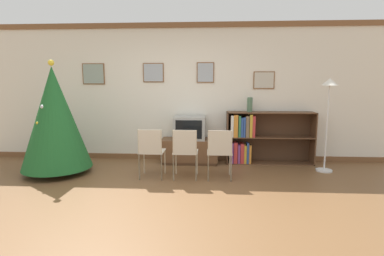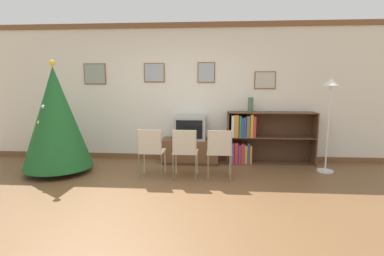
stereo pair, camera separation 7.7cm
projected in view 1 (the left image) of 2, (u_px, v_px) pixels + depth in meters
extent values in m
plane|color=brown|center=(159.00, 205.00, 3.83)|extent=(24.00, 24.00, 0.00)
cube|color=silver|center=(178.00, 93.00, 5.99)|extent=(8.17, 0.08, 2.70)
cube|color=brown|center=(178.00, 25.00, 5.74)|extent=(8.17, 0.03, 0.10)
cube|color=brown|center=(178.00, 157.00, 6.12)|extent=(8.17, 0.03, 0.10)
cube|color=brown|center=(94.00, 74.00, 5.98)|extent=(0.45, 0.02, 0.42)
cube|color=gray|center=(93.00, 74.00, 5.97)|extent=(0.41, 0.01, 0.38)
cube|color=brown|center=(153.00, 73.00, 5.91)|extent=(0.41, 0.02, 0.37)
cube|color=#9EA8B2|center=(153.00, 73.00, 5.89)|extent=(0.38, 0.01, 0.34)
cube|color=brown|center=(205.00, 73.00, 5.84)|extent=(0.34, 0.02, 0.40)
cube|color=#9EA8B2|center=(205.00, 73.00, 5.83)|extent=(0.30, 0.01, 0.36)
cube|color=brown|center=(264.00, 80.00, 5.80)|extent=(0.40, 0.02, 0.34)
cube|color=#BCB7A8|center=(264.00, 80.00, 5.79)|extent=(0.37, 0.01, 0.30)
cylinder|color=maroon|center=(58.00, 170.00, 5.19)|extent=(0.36, 0.36, 0.10)
cone|color=#1E5B28|center=(55.00, 118.00, 5.05)|extent=(1.15, 1.15, 1.73)
sphere|color=yellow|center=(51.00, 63.00, 4.92)|extent=(0.10, 0.10, 0.10)
sphere|color=gold|center=(37.00, 123.00, 4.82)|extent=(0.05, 0.05, 0.05)
sphere|color=silver|center=(42.00, 107.00, 4.83)|extent=(0.06, 0.06, 0.06)
sphere|color=#1E4CB2|center=(36.00, 141.00, 5.22)|extent=(0.04, 0.04, 0.04)
sphere|color=silver|center=(62.00, 115.00, 5.32)|extent=(0.06, 0.06, 0.06)
sphere|color=gold|center=(48.00, 93.00, 5.06)|extent=(0.05, 0.05, 0.05)
cube|color=#4C311E|center=(190.00, 161.00, 5.86)|extent=(1.04, 0.46, 0.05)
cube|color=brown|center=(190.00, 150.00, 5.83)|extent=(1.08, 0.48, 0.42)
cube|color=#9E9E99|center=(190.00, 128.00, 5.76)|extent=(0.60, 0.46, 0.44)
cube|color=black|center=(189.00, 130.00, 5.53)|extent=(0.49, 0.01, 0.35)
cube|color=#BCB29E|center=(152.00, 151.00, 4.92)|extent=(0.40, 0.40, 0.02)
cube|color=#BCB29E|center=(150.00, 142.00, 4.70)|extent=(0.35, 0.01, 0.38)
cylinder|color=beige|center=(144.00, 161.00, 5.14)|extent=(0.02, 0.02, 0.42)
cylinder|color=beige|center=(165.00, 162.00, 5.12)|extent=(0.02, 0.02, 0.42)
cylinder|color=beige|center=(139.00, 167.00, 4.79)|extent=(0.02, 0.02, 0.42)
cylinder|color=beige|center=(161.00, 167.00, 4.76)|extent=(0.02, 0.02, 0.42)
cylinder|color=beige|center=(139.00, 155.00, 4.76)|extent=(0.02, 0.02, 0.82)
cylinder|color=beige|center=(161.00, 155.00, 4.73)|extent=(0.02, 0.02, 0.82)
cube|color=#BCB29E|center=(186.00, 152.00, 4.89)|extent=(0.40, 0.40, 0.02)
cube|color=#BCB29E|center=(185.00, 142.00, 4.67)|extent=(0.35, 0.01, 0.38)
cylinder|color=beige|center=(176.00, 162.00, 5.11)|extent=(0.02, 0.02, 0.42)
cylinder|color=beige|center=(197.00, 162.00, 5.09)|extent=(0.02, 0.02, 0.42)
cylinder|color=beige|center=(173.00, 168.00, 4.75)|extent=(0.02, 0.02, 0.42)
cylinder|color=beige|center=(196.00, 168.00, 4.73)|extent=(0.02, 0.02, 0.42)
cylinder|color=beige|center=(173.00, 156.00, 4.72)|extent=(0.02, 0.02, 0.82)
cylinder|color=beige|center=(196.00, 156.00, 4.70)|extent=(0.02, 0.02, 0.82)
cube|color=#BCB29E|center=(220.00, 152.00, 4.85)|extent=(0.40, 0.40, 0.02)
cube|color=#BCB29E|center=(220.00, 143.00, 4.63)|extent=(0.35, 0.01, 0.38)
cylinder|color=beige|center=(208.00, 162.00, 5.07)|extent=(0.02, 0.02, 0.42)
cylinder|color=beige|center=(230.00, 163.00, 5.05)|extent=(0.02, 0.02, 0.42)
cylinder|color=beige|center=(208.00, 168.00, 4.72)|extent=(0.02, 0.02, 0.42)
cylinder|color=beige|center=(231.00, 169.00, 4.70)|extent=(0.02, 0.02, 0.42)
cylinder|color=beige|center=(208.00, 156.00, 4.69)|extent=(0.02, 0.02, 0.82)
cylinder|color=beige|center=(231.00, 156.00, 4.67)|extent=(0.02, 0.02, 0.82)
cube|color=brown|center=(227.00, 137.00, 5.82)|extent=(0.02, 0.36, 1.00)
cube|color=brown|center=(313.00, 138.00, 5.72)|extent=(0.02, 0.36, 1.00)
cube|color=brown|center=(271.00, 112.00, 5.69)|extent=(1.66, 0.36, 0.02)
cube|color=brown|center=(269.00, 162.00, 5.84)|extent=(1.66, 0.36, 0.02)
cube|color=brown|center=(270.00, 137.00, 5.76)|extent=(1.62, 0.36, 0.02)
cube|color=#492F1E|center=(268.00, 136.00, 5.94)|extent=(1.66, 0.01, 1.00)
cube|color=#7A3D7F|center=(231.00, 153.00, 5.78)|extent=(0.07, 0.21, 0.39)
cube|color=#B73333|center=(235.00, 152.00, 5.78)|extent=(0.07, 0.21, 0.40)
cube|color=#7A3D7F|center=(238.00, 153.00, 5.82)|extent=(0.04, 0.29, 0.36)
cube|color=#B73333|center=(242.00, 153.00, 5.80)|extent=(0.07, 0.27, 0.38)
cube|color=gold|center=(245.00, 154.00, 5.79)|extent=(0.05, 0.24, 0.35)
cube|color=#2D4C93|center=(247.00, 153.00, 5.76)|extent=(0.04, 0.21, 0.39)
cube|color=orange|center=(249.00, 154.00, 5.79)|extent=(0.04, 0.25, 0.35)
cube|color=silver|center=(232.00, 126.00, 5.73)|extent=(0.05, 0.25, 0.41)
cube|color=orange|center=(235.00, 126.00, 5.72)|extent=(0.08, 0.24, 0.42)
cube|color=#337547|center=(239.00, 126.00, 5.70)|extent=(0.04, 0.21, 0.40)
cube|color=#2D4C93|center=(242.00, 127.00, 5.72)|extent=(0.04, 0.25, 0.37)
cube|color=#2D4C93|center=(244.00, 127.00, 5.69)|extent=(0.04, 0.20, 0.38)
cube|color=#756047|center=(247.00, 126.00, 5.70)|extent=(0.06, 0.23, 0.40)
cube|color=gold|center=(250.00, 125.00, 5.72)|extent=(0.05, 0.29, 0.43)
cube|color=#B73333|center=(253.00, 126.00, 5.68)|extent=(0.05, 0.20, 0.40)
cylinder|color=#47664C|center=(250.00, 105.00, 5.70)|extent=(0.10, 0.10, 0.27)
torus|color=#47664C|center=(250.00, 98.00, 5.68)|extent=(0.09, 0.09, 0.02)
cylinder|color=silver|center=(324.00, 170.00, 5.30)|extent=(0.28, 0.28, 0.03)
cylinder|color=silver|center=(327.00, 128.00, 5.19)|extent=(0.03, 0.03, 1.48)
cone|color=white|center=(330.00, 82.00, 5.07)|extent=(0.28, 0.28, 0.12)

